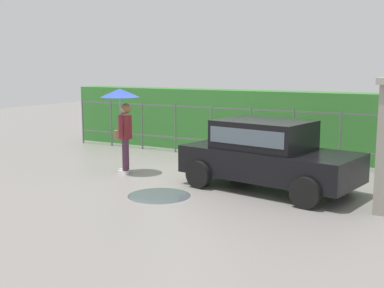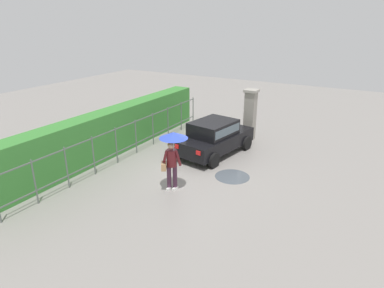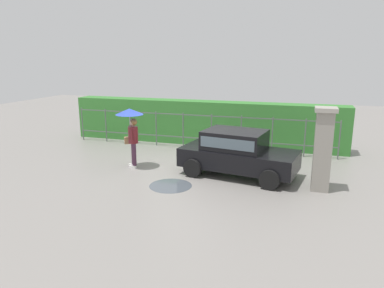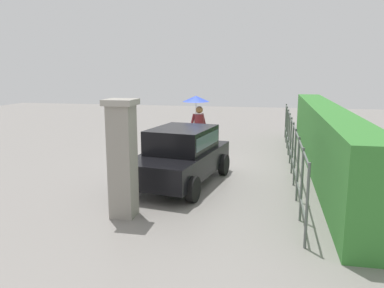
{
  "view_description": "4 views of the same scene",
  "coord_description": "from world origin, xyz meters",
  "views": [
    {
      "loc": [
        5.48,
        -9.73,
        2.62
      ],
      "look_at": [
        -0.1,
        0.16,
        0.81
      ],
      "focal_mm": 46.05,
      "sensor_mm": 36.0,
      "label": 1
    },
    {
      "loc": [
        -10.44,
        -5.9,
        5.5
      ],
      "look_at": [
        -0.07,
        0.06,
        1.05
      ],
      "focal_mm": 31.64,
      "sensor_mm": 36.0,
      "label": 2
    },
    {
      "loc": [
        3.74,
        -11.01,
        3.77
      ],
      "look_at": [
        0.29,
        0.0,
        0.94
      ],
      "focal_mm": 33.29,
      "sensor_mm": 36.0,
      "label": 3
    },
    {
      "loc": [
        11.52,
        2.34,
        2.99
      ],
      "look_at": [
        0.33,
        0.03,
        0.78
      ],
      "focal_mm": 36.12,
      "sensor_mm": 36.0,
      "label": 4
    }
  ],
  "objects": [
    {
      "name": "hedge_row",
      "position": [
        -0.42,
        3.95,
        0.95
      ],
      "size": [
        12.11,
        0.9,
        1.9
      ],
      "primitive_type": "cube",
      "color": "#387F33",
      "rests_on": "ground"
    },
    {
      "name": "car",
      "position": [
        1.81,
        0.04,
        0.8
      ],
      "size": [
        3.93,
        2.34,
        1.48
      ],
      "rotation": [
        0.0,
        0.0,
        -0.16
      ],
      "color": "black",
      "rests_on": "ground"
    },
    {
      "name": "puddle_near",
      "position": [
        0.11,
        -1.56,
        0.0
      ],
      "size": [
        1.29,
        1.29,
        0.0
      ],
      "primitive_type": "cylinder",
      "color": "#4C545B",
      "rests_on": "ground"
    },
    {
      "name": "fence_section",
      "position": [
        -0.42,
        2.99,
        0.83
      ],
      "size": [
        11.16,
        0.05,
        1.5
      ],
      "color": "#59605B",
      "rests_on": "ground"
    },
    {
      "name": "pedestrian",
      "position": [
        -1.83,
        -0.21,
        1.52
      ],
      "size": [
        0.94,
        0.94,
        2.08
      ],
      "rotation": [
        0.0,
        0.0,
        -2.58
      ],
      "color": "#47283D",
      "rests_on": "ground"
    },
    {
      "name": "ground_plane",
      "position": [
        0.0,
        0.0,
        0.0
      ],
      "size": [
        40.0,
        40.0,
        0.0
      ],
      "primitive_type": "plane",
      "color": "gray"
    }
  ]
}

